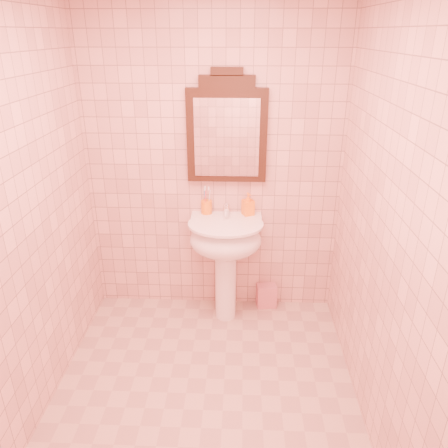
{
  "coord_description": "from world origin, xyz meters",
  "views": [
    {
      "loc": [
        0.22,
        -2.19,
        2.2
      ],
      "look_at": [
        0.11,
        0.55,
        0.99
      ],
      "focal_mm": 35.0,
      "sensor_mm": 36.0,
      "label": 1
    }
  ],
  "objects_px": {
    "mirror": "(227,131)",
    "soap_dispenser": "(248,204)",
    "pedestal_sink": "(226,246)",
    "towel": "(266,296)",
    "toothbrush_cup": "(207,207)"
  },
  "relations": [
    {
      "from": "toothbrush_cup",
      "to": "soap_dispenser",
      "type": "xyz_separation_m",
      "value": [
        0.33,
        -0.01,
        0.04
      ]
    },
    {
      "from": "toothbrush_cup",
      "to": "towel",
      "type": "relative_size",
      "value": 0.99
    },
    {
      "from": "pedestal_sink",
      "to": "mirror",
      "type": "distance_m",
      "value": 0.88
    },
    {
      "from": "pedestal_sink",
      "to": "toothbrush_cup",
      "type": "xyz_separation_m",
      "value": [
        -0.16,
        0.18,
        0.26
      ]
    },
    {
      "from": "pedestal_sink",
      "to": "toothbrush_cup",
      "type": "height_order",
      "value": "toothbrush_cup"
    },
    {
      "from": "pedestal_sink",
      "to": "towel",
      "type": "height_order",
      "value": "pedestal_sink"
    },
    {
      "from": "soap_dispenser",
      "to": "towel",
      "type": "relative_size",
      "value": 0.9
    },
    {
      "from": "toothbrush_cup",
      "to": "towel",
      "type": "distance_m",
      "value": 0.96
    },
    {
      "from": "mirror",
      "to": "soap_dispenser",
      "type": "height_order",
      "value": "mirror"
    },
    {
      "from": "mirror",
      "to": "toothbrush_cup",
      "type": "height_order",
      "value": "mirror"
    },
    {
      "from": "mirror",
      "to": "pedestal_sink",
      "type": "bearing_deg",
      "value": -90.0
    },
    {
      "from": "mirror",
      "to": "soap_dispenser",
      "type": "distance_m",
      "value": 0.6
    },
    {
      "from": "pedestal_sink",
      "to": "mirror",
      "type": "height_order",
      "value": "mirror"
    },
    {
      "from": "soap_dispenser",
      "to": "towel",
      "type": "distance_m",
      "value": 0.87
    },
    {
      "from": "mirror",
      "to": "toothbrush_cup",
      "type": "xyz_separation_m",
      "value": [
        -0.16,
        -0.02,
        -0.6
      ]
    }
  ]
}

